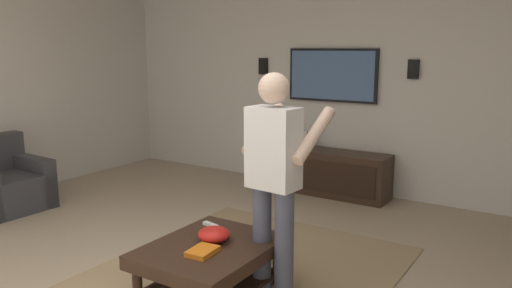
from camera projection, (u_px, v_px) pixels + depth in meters
The scene contains 13 objects.
wall_back_tv at pixel (357, 83), 6.16m from camera, with size 0.10×7.29×2.74m, color silver.
area_rug at pixel (227, 284), 3.84m from camera, with size 3.04×2.21×0.01m, color #9E8460.
armchair at pixel (3, 185), 5.61m from camera, with size 0.83×0.84×0.82m.
coffee_table at pixel (210, 258), 3.62m from camera, with size 1.00×0.80×0.40m.
media_console at pixel (321, 171), 6.25m from camera, with size 0.45×1.70×0.55m.
tv at pixel (332, 75), 6.22m from camera, with size 0.05×1.18×0.66m.
person_standing at pixel (275, 172), 3.55m from camera, with size 0.57×0.57×1.64m.
bowl at pixel (214, 234), 3.66m from camera, with size 0.24×0.24×0.11m, color red.
remote_white at pixel (211, 225), 3.97m from camera, with size 0.15×0.04×0.02m, color white.
book at pixel (202, 251), 3.44m from camera, with size 0.22×0.16×0.04m, color orange.
vase_round at pixel (303, 139), 6.37m from camera, with size 0.22×0.22×0.22m, color teal.
wall_speaker_left at pixel (413, 69), 5.68m from camera, with size 0.06×0.12×0.22m, color black.
wall_speaker_right at pixel (263, 66), 6.76m from camera, with size 0.06×0.12×0.22m, color black.
Camera 1 is at (-2.27, -2.30, 1.80)m, focal length 34.87 mm.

